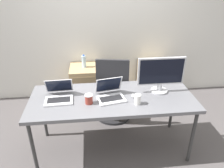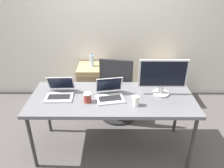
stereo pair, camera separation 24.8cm
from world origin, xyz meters
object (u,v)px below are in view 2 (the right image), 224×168
object	(u,v)px
cabinet_right	(161,84)
mouse	(133,97)
office_chair	(118,97)
coffee_cup_brown	(88,98)
coffee_cup_white	(136,101)
monitor	(163,77)
laptop_left	(60,92)
water_bottle	(92,60)
laptop_right	(110,94)
cabinet_left	(93,84)

from	to	relation	value
cabinet_right	mouse	world-z (taller)	mouse
office_chair	coffee_cup_brown	world-z (taller)	office_chair
coffee_cup_white	monitor	bearing A→B (deg)	37.83
office_chair	laptop_left	size ratio (longest dim) A/B	3.16
water_bottle	mouse	distance (m)	1.33
office_chair	mouse	distance (m)	0.79
laptop_right	coffee_cup_white	distance (m)	0.33
cabinet_left	coffee_cup_brown	distance (m)	1.37
monitor	mouse	xyz separation A→B (m)	(-0.34, -0.10, -0.21)
laptop_left	cabinet_left	bearing A→B (deg)	76.82
cabinet_right	laptop_right	distance (m)	1.54
mouse	coffee_cup_white	xyz separation A→B (m)	(0.02, -0.15, 0.04)
laptop_right	coffee_cup_brown	size ratio (longest dim) A/B	3.33
office_chair	laptop_left	world-z (taller)	office_chair
water_bottle	office_chair	bearing A→B (deg)	-51.89
office_chair	coffee_cup_brown	distance (m)	0.93
mouse	coffee_cup_white	distance (m)	0.15
cabinet_right	coffee_cup_white	distance (m)	1.55
laptop_right	coffee_cup_white	size ratio (longest dim) A/B	3.13
cabinet_right	monitor	distance (m)	1.31
office_chair	coffee_cup_white	world-z (taller)	office_chair
laptop_right	mouse	xyz separation A→B (m)	(0.26, -0.01, -0.03)
laptop_right	coffee_cup_white	world-z (taller)	laptop_right
monitor	coffee_cup_white	distance (m)	0.44
office_chair	laptop_left	bearing A→B (deg)	-137.96
laptop_left	coffee_cup_white	bearing A→B (deg)	-12.93
office_chair	monitor	size ratio (longest dim) A/B	1.89
mouse	water_bottle	bearing A→B (deg)	115.58
water_bottle	mouse	world-z (taller)	water_bottle
water_bottle	coffee_cup_brown	xyz separation A→B (m)	(0.07, -1.28, 0.06)
cabinet_left	coffee_cup_brown	world-z (taller)	coffee_cup_brown
water_bottle	coffee_cup_brown	distance (m)	1.29
coffee_cup_brown	cabinet_right	bearing A→B (deg)	49.03
laptop_left	laptop_right	xyz separation A→B (m)	(0.58, -0.03, 0.00)
office_chair	coffee_cup_white	distance (m)	0.94
mouse	cabinet_right	bearing A→B (deg)	63.34
cabinet_right	monitor	bearing A→B (deg)	-103.63
cabinet_right	mouse	size ratio (longest dim) A/B	10.10
laptop_right	cabinet_right	bearing A→B (deg)	53.81
water_bottle	laptop_right	world-z (taller)	laptop_right
laptop_left	monitor	xyz separation A→B (m)	(1.18, 0.05, 0.18)
monitor	coffee_cup_white	bearing A→B (deg)	-142.17
coffee_cup_brown	laptop_left	bearing A→B (deg)	158.89
laptop_right	water_bottle	bearing A→B (deg)	104.68
cabinet_right	monitor	size ratio (longest dim) A/B	1.19
cabinet_left	monitor	distance (m)	1.57
laptop_left	mouse	distance (m)	0.85
office_chair	cabinet_left	bearing A→B (deg)	128.22
laptop_left	cabinet_right	bearing A→B (deg)	38.48
laptop_right	coffee_cup_brown	world-z (taller)	laptop_right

